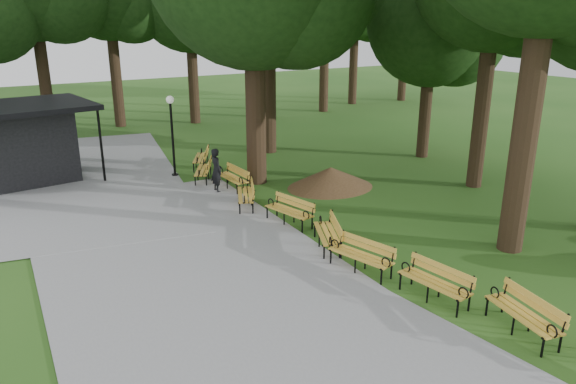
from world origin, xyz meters
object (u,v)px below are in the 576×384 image
person (216,170)px  kiosk (17,143)px  bench_4 (327,234)px  bench_7 (232,178)px  bench_8 (203,170)px  bench_9 (201,158)px  bench_1 (523,315)px  bench_3 (361,256)px  bench_5 (289,211)px  bench_2 (434,283)px  bench_6 (245,195)px  lamp_post (171,120)px  dirt_mound (330,177)px  lawn_tree_5 (432,22)px

person → kiosk: kiosk is taller
bench_4 → bench_7: same height
bench_7 → bench_8: size_ratio=1.00×
bench_8 → bench_9: size_ratio=1.00×
bench_1 → bench_4: size_ratio=1.00×
person → bench_1: person is taller
bench_3 → bench_5: same height
bench_2 → bench_8: bearing=177.1°
bench_3 → bench_6: same height
kiosk → bench_7: 8.83m
bench_7 → bench_1: bearing=2.1°
lamp_post → bench_3: 11.30m
person → bench_9: bearing=-11.5°
kiosk → bench_7: (6.91, -5.39, -1.13)m
bench_2 → bench_7: 10.32m
bench_7 → bench_9: same height
bench_2 → bench_3: same height
dirt_mound → bench_6: bearing=-174.9°
lamp_post → bench_5: (1.28, -7.19, -1.97)m
person → kiosk: 8.31m
kiosk → bench_5: (6.87, -9.75, -1.13)m
bench_6 → bench_8: (-0.04, 3.77, 0.00)m
bench_7 → kiosk: bearing=-130.1°
person → lawn_tree_5: (10.68, 0.00, 5.34)m
lamp_post → bench_9: 2.56m
bench_4 → lawn_tree_5: size_ratio=0.21×
lamp_post → bench_3: size_ratio=1.78×
lamp_post → bench_6: bearing=-80.5°
bench_5 → lawn_tree_5: 12.39m
kiosk → bench_4: size_ratio=2.65×
lamp_post → lawn_tree_5: (11.36, -2.85, 3.78)m
bench_1 → lawn_tree_5: lawn_tree_5 is taller
bench_1 → bench_8: same height
bench_9 → lawn_tree_5: lawn_tree_5 is taller
bench_9 → lawn_tree_5: bearing=98.6°
bench_7 → dirt_mound: bearing=60.1°
person → lawn_tree_5: bearing=-89.0°
dirt_mound → bench_3: bench_3 is taller
bench_7 → bench_9: (0.15, 3.56, 0.00)m
bench_8 → bench_7: bearing=47.2°
person → dirt_mound: 4.44m
lamp_post → bench_3: lamp_post is taller
kiosk → bench_3: size_ratio=2.65×
dirt_mound → bench_8: bench_8 is taller
lamp_post → bench_6: size_ratio=1.78×
bench_1 → bench_9: (-0.77, 15.85, 0.00)m
dirt_mound → bench_1: bench_1 is taller
dirt_mound → bench_7: bench_7 is taller
bench_8 → bench_6: bearing=29.6°
bench_8 → bench_2: bearing=33.2°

